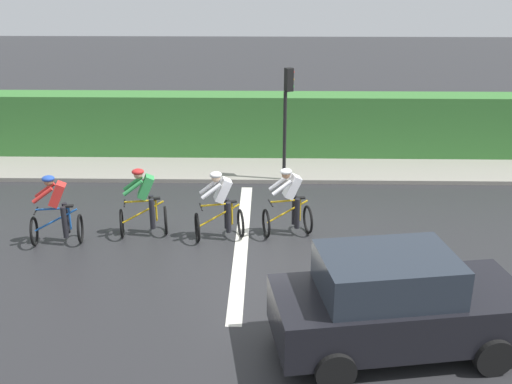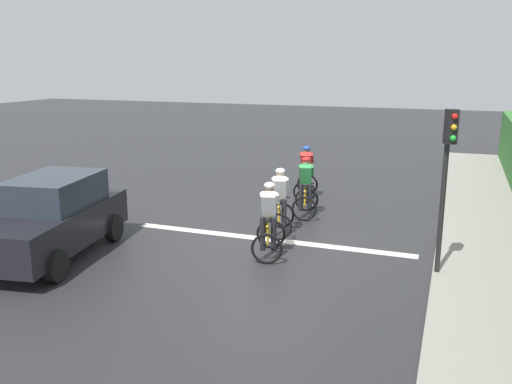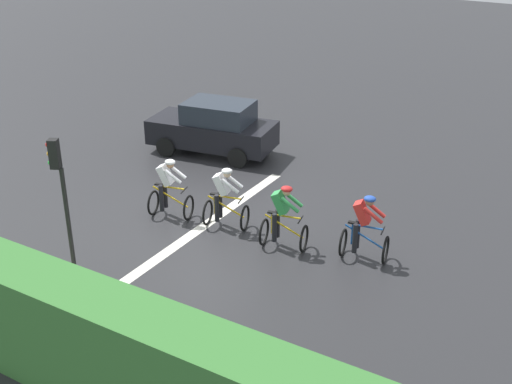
% 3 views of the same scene
% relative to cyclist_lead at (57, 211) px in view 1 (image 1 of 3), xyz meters
% --- Properties ---
extents(ground_plane, '(80.00, 80.00, 0.00)m').
position_rel_cyclist_lead_xyz_m(ground_plane, '(0.21, -4.51, -0.80)').
color(ground_plane, '#28282B').
extents(sidewalk_kerb, '(2.80, 25.50, 0.12)m').
position_rel_cyclist_lead_xyz_m(sidewalk_kerb, '(5.44, -2.51, -0.74)').
color(sidewalk_kerb, gray).
rests_on(sidewalk_kerb, ground).
extents(stone_wall_low, '(0.44, 25.50, 0.63)m').
position_rel_cyclist_lead_xyz_m(stone_wall_low, '(6.34, -2.51, -0.48)').
color(stone_wall_low, tan).
rests_on(stone_wall_low, ground).
extents(hedge_wall, '(1.10, 25.50, 2.08)m').
position_rel_cyclist_lead_xyz_m(hedge_wall, '(6.64, -2.51, 0.25)').
color(hedge_wall, '#387533').
rests_on(hedge_wall, ground).
extents(road_marking_stop_line, '(7.00, 0.30, 0.01)m').
position_rel_cyclist_lead_xyz_m(road_marking_stop_line, '(0.21, -4.17, -0.79)').
color(road_marking_stop_line, silver).
rests_on(road_marking_stop_line, ground).
extents(cyclist_lead, '(0.85, 1.18, 1.66)m').
position_rel_cyclist_lead_xyz_m(cyclist_lead, '(0.00, 0.00, 0.00)').
color(cyclist_lead, black).
rests_on(cyclist_lead, ground).
extents(cyclist_second, '(0.88, 1.19, 1.66)m').
position_rel_cyclist_lead_xyz_m(cyclist_second, '(0.50, -1.89, 0.00)').
color(cyclist_second, black).
rests_on(cyclist_second, ground).
extents(cyclist_mid, '(0.91, 1.21, 1.66)m').
position_rel_cyclist_lead_xyz_m(cyclist_mid, '(0.33, -3.68, 0.00)').
color(cyclist_mid, black).
rests_on(cyclist_mid, ground).
extents(cyclist_fourth, '(0.92, 1.21, 1.66)m').
position_rel_cyclist_lead_xyz_m(cyclist_fourth, '(0.59, -5.27, 0.00)').
color(cyclist_fourth, black).
rests_on(cyclist_fourth, ground).
extents(car_black, '(2.36, 4.32, 1.76)m').
position_rel_cyclist_lead_xyz_m(car_black, '(-3.87, -6.85, 0.08)').
color(car_black, black).
rests_on(car_black, ground).
extents(traffic_light_near_crossing, '(0.27, 0.29, 3.34)m').
position_rel_cyclist_lead_xyz_m(traffic_light_near_crossing, '(4.15, -5.29, 1.43)').
color(traffic_light_near_crossing, black).
rests_on(traffic_light_near_crossing, ground).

